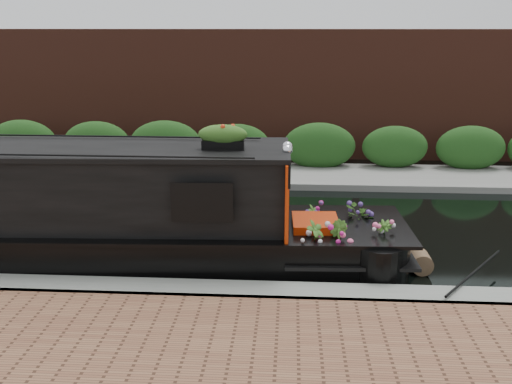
{
  "coord_description": "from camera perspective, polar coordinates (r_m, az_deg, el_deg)",
  "views": [
    {
      "loc": [
        1.53,
        -11.18,
        4.09
      ],
      "look_at": [
        0.86,
        -0.6,
        1.0
      ],
      "focal_mm": 40.0,
      "sensor_mm": 36.0,
      "label": 1
    }
  ],
  "objects": [
    {
      "name": "far_bank_path",
      "position": [
        15.99,
        -2.01,
        1.44
      ],
      "size": [
        40.0,
        2.4,
        0.34
      ],
      "primitive_type": "cube",
      "color": "gray",
      "rests_on": "ground"
    },
    {
      "name": "narrowboat",
      "position": [
        10.62,
        -19.23,
        -2.64
      ],
      "size": [
        11.75,
        2.5,
        2.75
      ],
      "rotation": [
        0.0,
        0.0,
        0.04
      ],
      "color": "black",
      "rests_on": "ground"
    },
    {
      "name": "far_brick_wall",
      "position": [
        18.89,
        -1.13,
        3.77
      ],
      "size": [
        40.0,
        1.0,
        8.0
      ],
      "primitive_type": "cube",
      "color": "#4F261A",
      "rests_on": "ground"
    },
    {
      "name": "ground",
      "position": [
        12.0,
        -3.95,
        -3.69
      ],
      "size": [
        80.0,
        80.0,
        0.0
      ],
      "primitive_type": "plane",
      "color": "black",
      "rests_on": "ground"
    },
    {
      "name": "far_hedge",
      "position": [
        16.86,
        -1.71,
        2.23
      ],
      "size": [
        40.0,
        1.1,
        2.8
      ],
      "primitive_type": "cube",
      "color": "#1E4617",
      "rests_on": "ground"
    },
    {
      "name": "rope_fender",
      "position": [
        10.28,
        16.13,
        -6.73
      ],
      "size": [
        0.37,
        0.4,
        0.37
      ],
      "primitive_type": "cylinder",
      "rotation": [
        1.57,
        0.0,
        0.0
      ],
      "color": "brown",
      "rests_on": "ground"
    },
    {
      "name": "near_bank_coping",
      "position": [
        9.01,
        -6.71,
        -10.85
      ],
      "size": [
        40.0,
        0.6,
        0.5
      ],
      "primitive_type": "cube",
      "color": "gray",
      "rests_on": "ground"
    }
  ]
}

